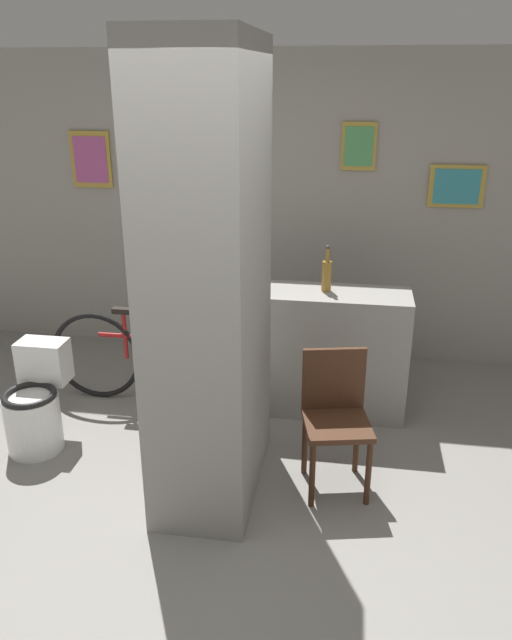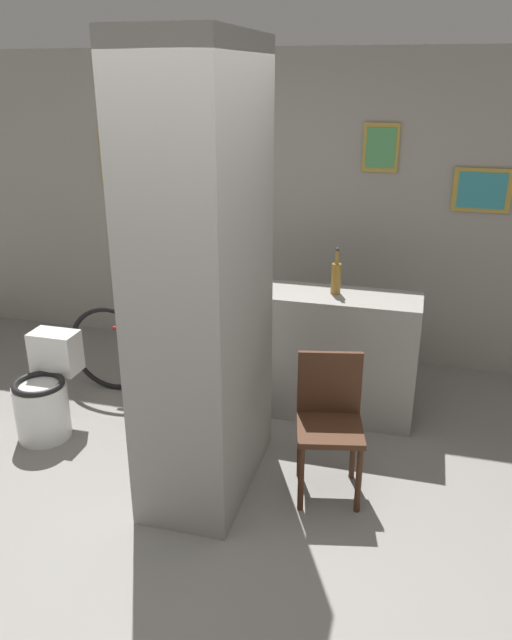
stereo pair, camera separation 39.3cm
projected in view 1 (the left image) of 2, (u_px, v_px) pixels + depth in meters
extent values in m
plane|color=gray|center=(208.00, 539.00, 3.45)|extent=(14.00, 14.00, 0.00)
cube|color=gray|center=(273.00, 210.00, 5.39)|extent=(8.00, 0.06, 2.60)
cube|color=#B79338|center=(91.00, 160.00, 5.43)|extent=(0.36, 0.02, 0.48)
cube|color=#B24C8C|center=(90.00, 160.00, 5.42)|extent=(0.30, 0.01, 0.39)
cube|color=#B79338|center=(457.00, 186.00, 5.03)|extent=(0.44, 0.02, 0.34)
cube|color=teal|center=(457.00, 187.00, 5.02)|extent=(0.36, 0.01, 0.28)
cube|color=#B79338|center=(359.00, 146.00, 5.04)|extent=(0.28, 0.02, 0.38)
cube|color=#4C9959|center=(359.00, 146.00, 5.03)|extent=(0.23, 0.01, 0.31)
cube|color=gray|center=(209.00, 286.00, 3.47)|extent=(0.55, 1.06, 2.60)
cylinder|color=black|center=(145.00, 250.00, 3.22)|extent=(0.03, 0.40, 0.40)
cylinder|color=red|center=(142.00, 250.00, 3.23)|extent=(0.01, 0.07, 0.07)
cube|color=gray|center=(315.00, 351.00, 4.65)|extent=(1.34, 0.44, 0.94)
cylinder|color=silver|center=(33.00, 423.00, 4.21)|extent=(0.37, 0.37, 0.40)
torus|color=black|center=(29.00, 395.00, 4.13)|extent=(0.36, 0.36, 0.04)
cube|color=silver|center=(44.00, 361.00, 4.31)|extent=(0.33, 0.20, 0.30)
cylinder|color=#422616|center=(312.00, 475.00, 3.64)|extent=(0.04, 0.04, 0.43)
cylinder|color=#422616|center=(368.00, 473.00, 3.66)|extent=(0.04, 0.04, 0.43)
cylinder|color=#422616|center=(305.00, 444.00, 3.95)|extent=(0.04, 0.04, 0.43)
cylinder|color=#422616|center=(357.00, 442.00, 3.97)|extent=(0.04, 0.04, 0.43)
cube|color=#422616|center=(337.00, 425.00, 3.72)|extent=(0.46, 0.46, 0.04)
cube|color=#422616|center=(334.00, 379.00, 3.80)|extent=(0.38, 0.11, 0.40)
torus|color=black|center=(96.00, 356.00, 4.84)|extent=(0.71, 0.04, 0.71)
torus|color=black|center=(222.00, 365.00, 4.69)|extent=(0.71, 0.04, 0.71)
cylinder|color=maroon|center=(157.00, 338.00, 4.70)|extent=(0.92, 0.04, 0.04)
cylinder|color=maroon|center=(125.00, 336.00, 4.74)|extent=(0.03, 0.03, 0.37)
cylinder|color=maroon|center=(215.00, 342.00, 4.63)|extent=(0.03, 0.03, 0.34)
cube|color=black|center=(123.00, 311.00, 4.66)|extent=(0.16, 0.06, 0.04)
cylinder|color=#262626|center=(215.00, 321.00, 4.57)|extent=(0.03, 0.42, 0.03)
cylinder|color=olive|center=(327.00, 276.00, 4.44)|extent=(0.07, 0.07, 0.22)
cylinder|color=olive|center=(327.00, 255.00, 4.39)|extent=(0.03, 0.03, 0.09)
sphere|color=#333333|center=(328.00, 247.00, 4.37)|extent=(0.03, 0.03, 0.03)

